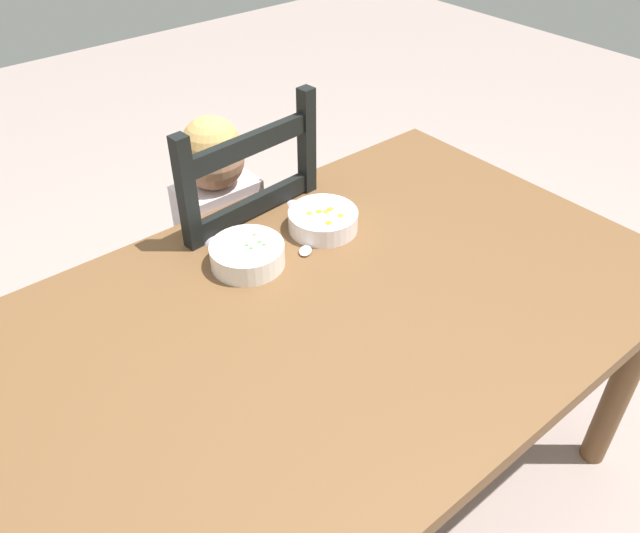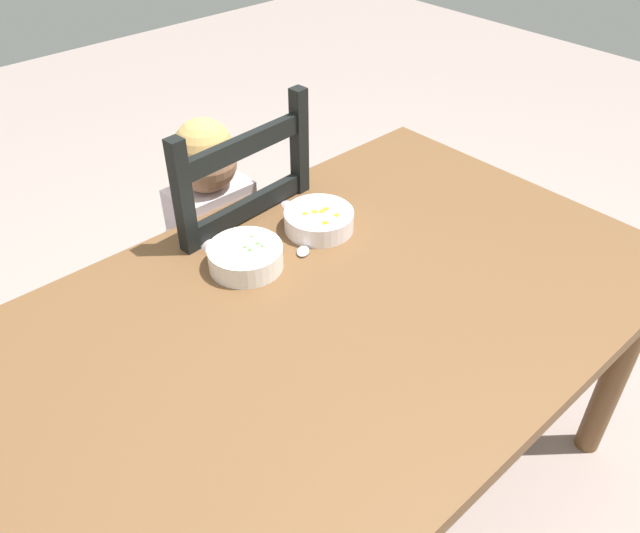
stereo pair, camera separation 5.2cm
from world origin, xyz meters
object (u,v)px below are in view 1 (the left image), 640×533
(child_figure, at_px, (225,227))
(bowl_of_peas, at_px, (247,254))
(dining_table, at_px, (329,334))
(dining_chair, at_px, (231,269))
(bowl_of_carrots, at_px, (323,220))
(spoon, at_px, (307,246))

(child_figure, bearing_deg, bowl_of_peas, -111.35)
(dining_table, distance_m, child_figure, 0.53)
(dining_chair, height_order, bowl_of_peas, dining_chair)
(bowl_of_peas, bearing_deg, dining_table, -77.69)
(bowl_of_carrots, distance_m, spoon, 0.09)
(child_figure, xyz_separation_m, bowl_of_peas, (-0.11, -0.29, 0.13))
(dining_chair, xyz_separation_m, bowl_of_carrots, (0.11, -0.29, 0.28))
(spoon, bearing_deg, bowl_of_peas, 165.73)
(child_figure, height_order, bowl_of_peas, child_figure)
(child_figure, relative_size, bowl_of_peas, 5.39)
(bowl_of_peas, height_order, bowl_of_carrots, bowl_of_peas)
(dining_table, distance_m, spoon, 0.24)
(dining_table, xyz_separation_m, bowl_of_carrots, (0.18, 0.24, 0.11))
(spoon, bearing_deg, dining_table, -115.89)
(dining_table, height_order, bowl_of_peas, bowl_of_peas)
(dining_table, xyz_separation_m, bowl_of_peas, (-0.05, 0.24, 0.11))
(dining_chair, distance_m, spoon, 0.42)
(child_figure, distance_m, spoon, 0.35)
(dining_table, relative_size, child_figure, 1.65)
(dining_table, relative_size, dining_chair, 1.54)
(spoon, bearing_deg, child_figure, 95.67)
(dining_table, xyz_separation_m, dining_chair, (0.07, 0.53, -0.17))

